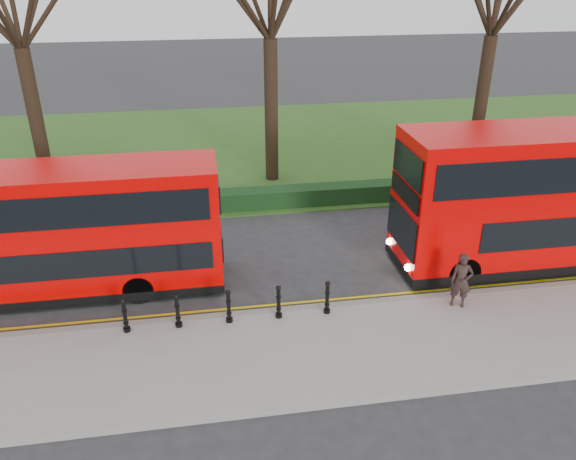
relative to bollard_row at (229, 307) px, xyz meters
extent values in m
plane|color=#28282B|center=(0.77, 1.35, -0.65)|extent=(120.00, 120.00, 0.00)
cube|color=gray|center=(0.77, -1.65, -0.57)|extent=(60.00, 4.00, 0.15)
cube|color=slate|center=(0.77, 0.35, -0.57)|extent=(60.00, 0.25, 0.16)
cube|color=#2D4F1A|center=(0.77, 16.35, -0.62)|extent=(60.00, 18.00, 0.06)
cube|color=black|center=(0.77, 8.15, -0.25)|extent=(60.00, 0.90, 0.80)
cube|color=yellow|center=(0.77, 0.65, -0.64)|extent=(60.00, 0.10, 0.01)
cube|color=yellow|center=(0.77, 0.85, -0.64)|extent=(60.00, 0.10, 0.01)
cylinder|color=black|center=(-7.23, 11.35, 2.46)|extent=(0.60, 0.60, 6.21)
cylinder|color=black|center=(2.77, 11.35, 2.52)|extent=(0.60, 0.60, 6.34)
cylinder|color=black|center=(12.77, 11.35, 2.49)|extent=(0.60, 0.60, 6.28)
cylinder|color=black|center=(-2.83, 0.00, 0.00)|extent=(0.15, 0.15, 1.00)
cylinder|color=black|center=(-1.42, 0.00, 0.00)|extent=(0.15, 0.15, 1.00)
cylinder|color=black|center=(0.00, 0.00, 0.00)|extent=(0.15, 0.15, 1.00)
cylinder|color=black|center=(1.42, 0.00, 0.00)|extent=(0.15, 0.15, 1.00)
cylinder|color=black|center=(2.83, 0.00, 0.00)|extent=(0.15, 0.15, 1.00)
cube|color=#CF0101|center=(-5.10, 2.69, 1.53)|extent=(10.09, 2.29, 3.72)
cube|color=black|center=(-5.10, 2.69, -0.37)|extent=(10.11, 2.31, 0.28)
cube|color=black|center=(-4.36, 1.53, 0.86)|extent=(8.07, 0.04, 0.87)
cube|color=black|center=(-5.10, 1.53, 2.52)|extent=(9.54, 0.04, 0.96)
cylinder|color=black|center=(-2.62, 1.68, -0.19)|extent=(0.92, 0.28, 0.92)
cylinder|color=black|center=(-2.62, 3.70, -0.19)|extent=(0.92, 0.28, 0.92)
cube|color=#CF0101|center=(11.60, 2.13, 1.87)|extent=(11.69, 2.66, 4.30)
cube|color=black|center=(11.60, 2.13, -0.33)|extent=(11.71, 2.68, 0.32)
cube|color=black|center=(5.73, 2.13, 2.22)|extent=(0.06, 2.34, 0.58)
cylinder|color=black|center=(7.45, 0.96, -0.12)|extent=(1.06, 0.32, 1.06)
cylinder|color=black|center=(7.45, 3.30, -0.12)|extent=(1.06, 0.32, 1.06)
imported|color=black|center=(6.77, -0.26, 0.35)|extent=(0.73, 0.61, 1.70)
camera|label=1|loc=(-0.46, -13.27, 8.88)|focal=35.00mm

